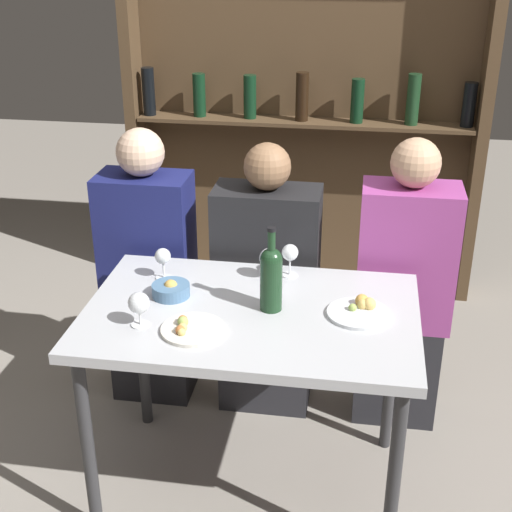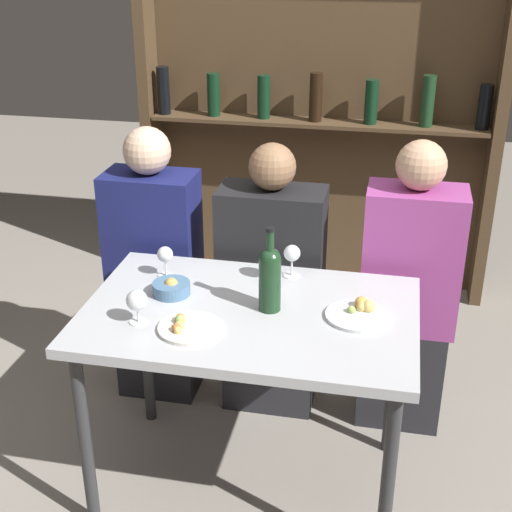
# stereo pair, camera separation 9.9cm
# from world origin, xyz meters

# --- Properties ---
(ground_plane) EXTENTS (10.00, 10.00, 0.00)m
(ground_plane) POSITION_xyz_m (0.00, 0.00, 0.00)
(ground_plane) COLOR gray
(dining_table) EXTENTS (1.11, 0.71, 0.74)m
(dining_table) POSITION_xyz_m (0.00, 0.00, 0.66)
(dining_table) COLOR #B7BABF
(dining_table) RESTS_ON ground_plane
(wine_rack_wall) EXTENTS (1.90, 0.21, 2.25)m
(wine_rack_wall) POSITION_xyz_m (-0.00, 1.74, 1.14)
(wine_rack_wall) COLOR #4C3823
(wine_rack_wall) RESTS_ON ground_plane
(wine_bottle) EXTENTS (0.07, 0.07, 0.29)m
(wine_bottle) POSITION_xyz_m (0.06, 0.02, 0.86)
(wine_bottle) COLOR #19381E
(wine_bottle) RESTS_ON dining_table
(wine_glass_0) EXTENTS (0.07, 0.07, 0.12)m
(wine_glass_0) POSITION_xyz_m (-0.33, -0.15, 0.82)
(wine_glass_0) COLOR silver
(wine_glass_0) RESTS_ON dining_table
(wine_glass_1) EXTENTS (0.06, 0.06, 0.12)m
(wine_glass_1) POSITION_xyz_m (-0.35, 0.19, 0.82)
(wine_glass_1) COLOR silver
(wine_glass_1) RESTS_ON dining_table
(wine_glass_2) EXTENTS (0.07, 0.07, 0.12)m
(wine_glass_2) POSITION_xyz_m (0.03, 0.25, 0.82)
(wine_glass_2) COLOR silver
(wine_glass_2) RESTS_ON dining_table
(wine_glass_3) EXTENTS (0.06, 0.06, 0.12)m
(wine_glass_3) POSITION_xyz_m (0.10, 0.28, 0.83)
(wine_glass_3) COLOR silver
(wine_glass_3) RESTS_ON dining_table
(food_plate_0) EXTENTS (0.20, 0.20, 0.04)m
(food_plate_0) POSITION_xyz_m (-0.17, -0.16, 0.75)
(food_plate_0) COLOR silver
(food_plate_0) RESTS_ON dining_table
(food_plate_1) EXTENTS (0.21, 0.21, 0.05)m
(food_plate_1) POSITION_xyz_m (0.36, 0.04, 0.75)
(food_plate_1) COLOR silver
(food_plate_1) RESTS_ON dining_table
(snack_bowl) EXTENTS (0.13, 0.13, 0.06)m
(snack_bowl) POSITION_xyz_m (-0.29, 0.06, 0.76)
(snack_bowl) COLOR #4C7299
(snack_bowl) RESTS_ON dining_table
(seated_person_left) EXTENTS (0.37, 0.22, 1.20)m
(seated_person_left) POSITION_xyz_m (-0.52, 0.52, 0.56)
(seated_person_left) COLOR #26262B
(seated_person_left) RESTS_ON ground_plane
(seated_person_center) EXTENTS (0.42, 0.22, 1.16)m
(seated_person_center) POSITION_xyz_m (-0.02, 0.52, 0.54)
(seated_person_center) COLOR #26262B
(seated_person_center) RESTS_ON ground_plane
(seated_person_right) EXTENTS (0.37, 0.22, 1.21)m
(seated_person_right) POSITION_xyz_m (0.52, 0.52, 0.57)
(seated_person_right) COLOR #26262B
(seated_person_right) RESTS_ON ground_plane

